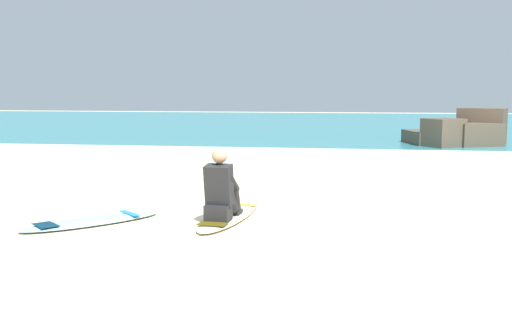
{
  "coord_description": "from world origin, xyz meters",
  "views": [
    {
      "loc": [
        1.33,
        -8.58,
        1.76
      ],
      "look_at": [
        -0.18,
        0.71,
        0.55
      ],
      "focal_mm": 42.57,
      "sensor_mm": 36.0,
      "label": 1
    }
  ],
  "objects": [
    {
      "name": "ground_plane",
      "position": [
        0.0,
        0.0,
        0.0
      ],
      "size": [
        80.0,
        80.0,
        0.0
      ],
      "primitive_type": "plane",
      "color": "beige"
    },
    {
      "name": "sea",
      "position": [
        0.0,
        21.93,
        0.05
      ],
      "size": [
        80.0,
        28.0,
        0.1
      ],
      "primitive_type": "cube",
      "color": "teal",
      "rests_on": "ground"
    },
    {
      "name": "surfboard_spare_near",
      "position": [
        -2.09,
        -1.14,
        0.04
      ],
      "size": [
        1.68,
        1.8,
        0.08
      ],
      "color": "#9ED1E5",
      "rests_on": "ground"
    },
    {
      "name": "surfer_seated",
      "position": [
        -0.4,
        -0.86,
        0.44
      ],
      "size": [
        0.41,
        0.73,
        0.95
      ],
      "color": "#232326",
      "rests_on": "surfboard_main"
    },
    {
      "name": "breaking_foam",
      "position": [
        0.0,
        8.23,
        0.06
      ],
      "size": [
        80.0,
        0.9,
        0.11
      ],
      "primitive_type": "cube",
      "color": "white",
      "rests_on": "ground"
    },
    {
      "name": "surfboard_main",
      "position": [
        -0.36,
        -0.49,
        0.04
      ],
      "size": [
        0.73,
        2.28,
        0.08
      ],
      "color": "#EFE5C6",
      "rests_on": "ground"
    },
    {
      "name": "rock_outcrop_distant",
      "position": [
        4.46,
        10.58,
        0.44
      ],
      "size": [
        3.13,
        2.68,
        1.21
      ],
      "color": "brown",
      "rests_on": "ground"
    }
  ]
}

